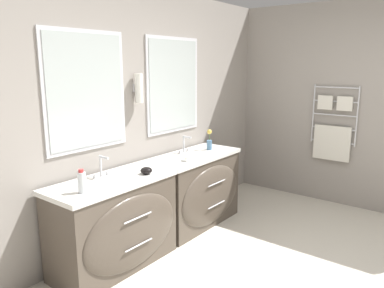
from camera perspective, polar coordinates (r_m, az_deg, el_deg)
wall_back at (r=3.96m, az=-8.09°, el=4.53°), size 6.00×0.16×2.60m
wall_right at (r=5.24m, az=20.01°, el=5.56°), size 0.13×4.29×2.60m
vanity_left at (r=3.51m, az=-11.49°, el=-11.79°), size 1.18×0.60×0.83m
vanity_right at (r=4.32m, az=0.59°, el=-6.92°), size 1.18×0.60×0.83m
faucet_left at (r=3.46m, az=-13.60°, el=-3.37°), size 0.17×0.12×0.20m
faucet_right at (r=4.28m, az=-1.13°, el=-0.08°), size 0.17×0.12×0.20m
toiletry_bottle at (r=3.08m, az=-16.46°, el=-5.56°), size 0.06×0.06×0.19m
amenity_bowl at (r=3.49m, az=-6.98°, el=-4.03°), size 0.11×0.11×0.07m
flower_vase at (r=4.43m, az=2.66°, el=0.43°), size 0.06×0.06×0.24m
soap_dish at (r=3.93m, az=-0.75°, el=-2.36°), size 0.11×0.07×0.04m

